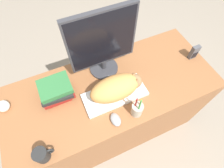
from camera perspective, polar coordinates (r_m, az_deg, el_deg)
ground_plane at (r=1.83m, az=4.30°, el=-21.26°), size 12.00×12.00×0.00m
desk at (r=1.55m, az=-0.01°, el=-8.20°), size 1.50×0.63×0.76m
keyboard at (r=1.16m, az=0.92°, el=-3.53°), size 0.42×0.18×0.02m
cat at (r=1.09m, az=1.69°, el=-1.10°), size 0.35×0.17×0.15m
monitor at (r=1.09m, az=-3.15°, el=13.26°), size 0.44×0.20×0.49m
computer_mouse at (r=1.09m, az=1.19°, el=-11.53°), size 0.06×0.09×0.03m
coffee_mug at (r=1.07m, az=-21.88°, el=-20.64°), size 0.11×0.08×0.09m
pen_cup at (r=1.08m, az=8.18°, el=-8.19°), size 0.07×0.07×0.20m
baseball at (r=1.29m, az=-31.94°, el=-6.12°), size 0.07×0.07×0.07m
phone at (r=1.45m, az=25.24°, el=9.35°), size 0.06×0.03×0.11m
book_stack at (r=1.18m, az=-17.80°, el=-2.07°), size 0.21×0.18×0.11m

